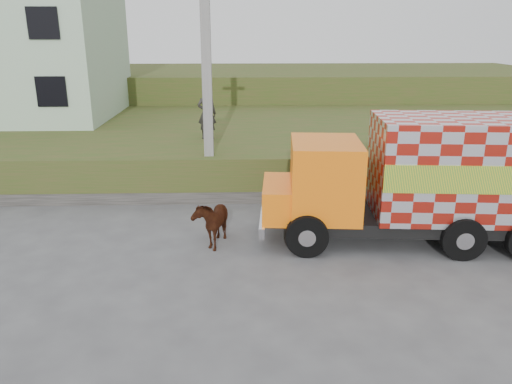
{
  "coord_description": "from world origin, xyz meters",
  "views": [
    {
      "loc": [
        0.02,
        -11.49,
        5.44
      ],
      "look_at": [
        0.44,
        1.24,
        1.3
      ],
      "focal_mm": 35.0,
      "sensor_mm": 36.0,
      "label": 1
    }
  ],
  "objects_px": {
    "utility_pole": "(207,76)",
    "pedestrian": "(207,114)",
    "cow": "(212,220)",
    "cargo_truck": "(422,179)"
  },
  "relations": [
    {
      "from": "cargo_truck",
      "to": "cow",
      "type": "bearing_deg",
      "value": -175.13
    },
    {
      "from": "utility_pole",
      "to": "pedestrian",
      "type": "relative_size",
      "value": 4.16
    },
    {
      "from": "utility_pole",
      "to": "pedestrian",
      "type": "distance_m",
      "value": 3.11
    },
    {
      "from": "utility_pole",
      "to": "cargo_truck",
      "type": "bearing_deg",
      "value": -32.79
    },
    {
      "from": "utility_pole",
      "to": "cargo_truck",
      "type": "xyz_separation_m",
      "value": [
        5.78,
        -3.73,
        -2.35
      ]
    },
    {
      "from": "cow",
      "to": "pedestrian",
      "type": "height_order",
      "value": "pedestrian"
    },
    {
      "from": "cow",
      "to": "pedestrian",
      "type": "distance_m",
      "value": 6.67
    },
    {
      "from": "cow",
      "to": "utility_pole",
      "type": "bearing_deg",
      "value": 106.12
    },
    {
      "from": "utility_pole",
      "to": "pedestrian",
      "type": "height_order",
      "value": "utility_pole"
    },
    {
      "from": "cargo_truck",
      "to": "cow",
      "type": "height_order",
      "value": "cargo_truck"
    }
  ]
}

